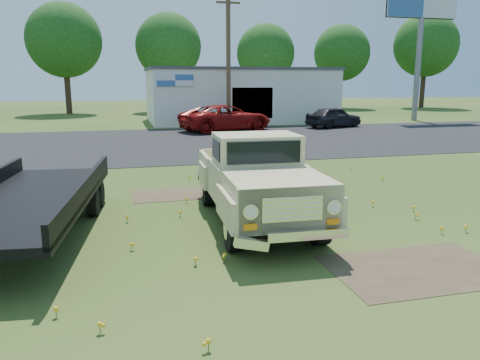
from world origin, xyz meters
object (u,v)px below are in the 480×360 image
at_px(red_pickup, 226,118).
at_px(dark_sedan, 334,117).
at_px(vintage_pickup_truck, 256,179).
at_px(flatbed_trailer, 29,194).
at_px(billboard, 422,10).

distance_m(red_pickup, dark_sedan, 7.74).
xyz_separation_m(vintage_pickup_truck, red_pickup, (3.74, 19.46, -0.19)).
bearing_deg(red_pickup, flatbed_trailer, 139.49).
bearing_deg(billboard, dark_sedan, -156.99).
bearing_deg(flatbed_trailer, billboard, 49.38).
height_order(flatbed_trailer, dark_sedan, flatbed_trailer).
relative_size(flatbed_trailer, red_pickup, 1.15).
xyz_separation_m(billboard, vintage_pickup_truck, (-20.42, -23.68, -7.52)).
height_order(vintage_pickup_truck, red_pickup, vintage_pickup_truck).
bearing_deg(flatbed_trailer, dark_sedan, 56.88).
relative_size(vintage_pickup_truck, red_pickup, 0.94).
relative_size(vintage_pickup_truck, dark_sedan, 1.35).
bearing_deg(vintage_pickup_truck, flatbed_trailer, -178.56).
distance_m(billboard, vintage_pickup_truck, 32.16).
height_order(billboard, vintage_pickup_truck, billboard).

